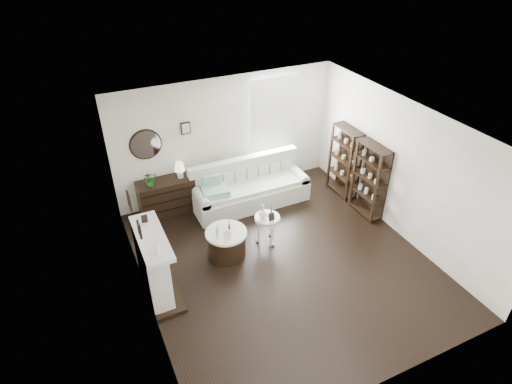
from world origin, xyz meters
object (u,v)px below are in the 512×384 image
sofa (249,189)px  drum_table (227,243)px  pedestal_table (267,219)px  dresser (167,196)px

sofa → drum_table: size_ratio=3.29×
sofa → drum_table: sofa is taller
drum_table → pedestal_table: pedestal_table is taller
sofa → drum_table: (-1.12, -1.45, -0.05)m
dresser → drum_table: 1.95m
sofa → pedestal_table: size_ratio=4.28×
dresser → pedestal_table: 2.35m
sofa → pedestal_table: (-0.26, -1.42, 0.22)m
sofa → dresser: 1.80m
sofa → drum_table: bearing=-127.7°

